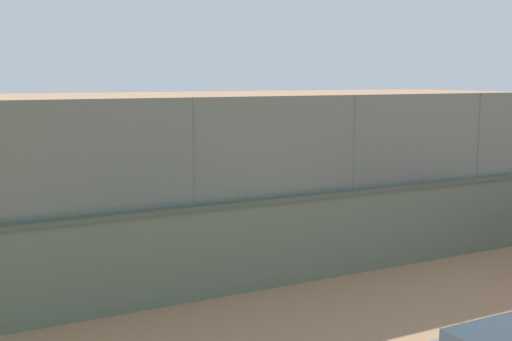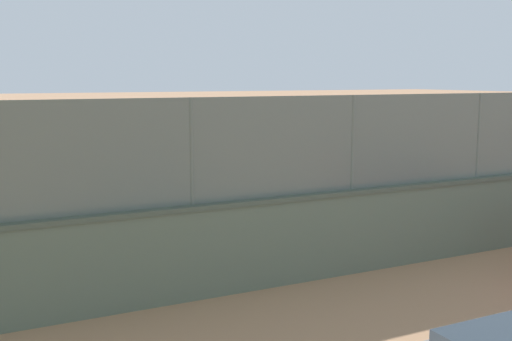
{
  "view_description": "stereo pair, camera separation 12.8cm",
  "coord_description": "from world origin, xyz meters",
  "px_view_note": "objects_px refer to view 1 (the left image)",
  "views": [
    {
      "loc": [
        5.64,
        22.82,
        3.59
      ],
      "look_at": [
        -1.73,
        8.69,
        1.19
      ],
      "focal_mm": 43.42,
      "sensor_mm": 36.0,
      "label": 1
    },
    {
      "loc": [
        5.53,
        22.88,
        3.59
      ],
      "look_at": [
        -1.73,
        8.69,
        1.19
      ],
      "focal_mm": 43.42,
      "sensor_mm": 36.0,
      "label": 2
    }
  ],
  "objects_px": {
    "player_near_wall_returning": "(173,149)",
    "player_foreground_swinging": "(367,181)",
    "sports_ball": "(196,145)",
    "player_crossing_court": "(206,171)"
  },
  "relations": [
    {
      "from": "player_near_wall_returning",
      "to": "player_foreground_swinging",
      "type": "bearing_deg",
      "value": 99.67
    },
    {
      "from": "player_crossing_court",
      "to": "sports_ball",
      "type": "bearing_deg",
      "value": -109.49
    },
    {
      "from": "player_near_wall_returning",
      "to": "player_foreground_swinging",
      "type": "distance_m",
      "value": 10.08
    },
    {
      "from": "player_crossing_court",
      "to": "sports_ball",
      "type": "distance_m",
      "value": 5.8
    },
    {
      "from": "player_foreground_swinging",
      "to": "player_crossing_court",
      "type": "height_order",
      "value": "player_foreground_swinging"
    },
    {
      "from": "player_near_wall_returning",
      "to": "sports_ball",
      "type": "xyz_separation_m",
      "value": [
        -0.64,
        0.83,
        0.2
      ]
    },
    {
      "from": "player_foreground_swinging",
      "to": "sports_ball",
      "type": "distance_m",
      "value": 9.17
    },
    {
      "from": "player_foreground_swinging",
      "to": "sports_ball",
      "type": "xyz_separation_m",
      "value": [
        1.05,
        -9.11,
        0.11
      ]
    },
    {
      "from": "player_foreground_swinging",
      "to": "player_crossing_court",
      "type": "xyz_separation_m",
      "value": [
        2.99,
        -3.64,
        -0.02
      ]
    },
    {
      "from": "sports_ball",
      "to": "player_near_wall_returning",
      "type": "bearing_deg",
      "value": -52.25
    }
  ]
}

